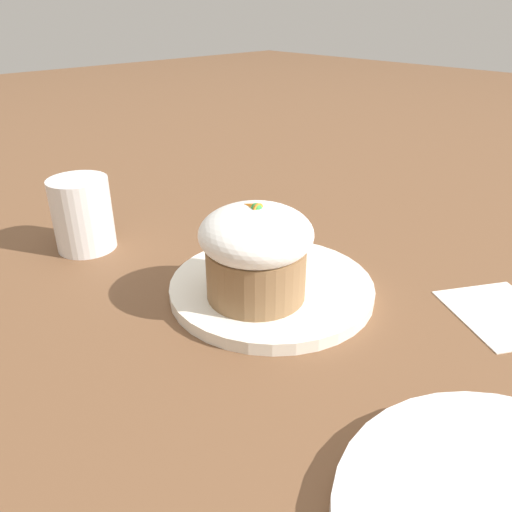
# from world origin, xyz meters

# --- Properties ---
(ground_plane) EXTENTS (4.00, 4.00, 0.00)m
(ground_plane) POSITION_xyz_m (0.00, 0.00, 0.00)
(ground_plane) COLOR brown
(dessert_plate) EXTENTS (0.21, 0.21, 0.01)m
(dessert_plate) POSITION_xyz_m (0.00, 0.00, 0.01)
(dessert_plate) COLOR white
(dessert_plate) RESTS_ON ground_plane
(carrot_cake) EXTENTS (0.11, 0.11, 0.10)m
(carrot_cake) POSITION_xyz_m (-0.01, 0.03, 0.06)
(carrot_cake) COLOR olive
(carrot_cake) RESTS_ON dessert_plate
(spoon) EXTENTS (0.06, 0.12, 0.01)m
(spoon) POSITION_xyz_m (0.01, 0.00, 0.02)
(spoon) COLOR #B7B7BC
(spoon) RESTS_ON dessert_plate
(coffee_cup) EXTENTS (0.10, 0.07, 0.09)m
(coffee_cup) POSITION_xyz_m (0.24, 0.09, 0.04)
(coffee_cup) COLOR white
(coffee_cup) RESTS_ON ground_plane
(paper_napkin) EXTENTS (0.14, 0.13, 0.00)m
(paper_napkin) POSITION_xyz_m (-0.19, -0.13, 0.00)
(paper_napkin) COLOR white
(paper_napkin) RESTS_ON ground_plane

